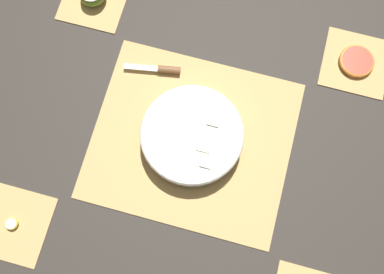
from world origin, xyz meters
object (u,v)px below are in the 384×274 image
Objects in this scene: fruit_salad_bowl at (192,136)px; banana_coin_single at (11,224)px; grapefruit_slice at (357,61)px; paring_knife at (166,70)px.

fruit_salad_bowl is 8.22× the size of banana_coin_single.
grapefruit_slice is at bearing -139.05° from banana_coin_single.
fruit_salad_bowl is at bearing 41.02° from grapefruit_slice.
paring_knife is at bearing -54.80° from fruit_salad_bowl.
fruit_salad_bowl reaches higher than grapefruit_slice.
paring_knife is 4.86× the size of banana_coin_single.
fruit_salad_bowl is 0.45m from banana_coin_single.
grapefruit_slice is (-0.68, -0.59, 0.00)m from banana_coin_single.
paring_knife is 0.47m from grapefruit_slice.
grapefruit_slice is (-0.45, -0.15, -0.00)m from paring_knife.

